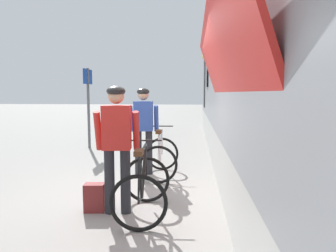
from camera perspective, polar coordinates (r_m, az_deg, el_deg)
ground_plane at (r=5.09m, az=-6.93°, el=-13.10°), size 80.00×80.00×0.00m
train_car at (r=6.47m, az=22.25°, el=8.28°), size 3.31×18.37×3.88m
cyclist_near_in_blue at (r=6.34m, az=-4.52°, el=0.51°), size 0.63×0.33×1.76m
cyclist_far_in_red at (r=4.30m, az=-9.35°, el=-2.20°), size 0.63×0.35×1.76m
bicycle_near_white at (r=6.24m, az=-1.41°, el=-5.63°), size 0.75×1.10×0.99m
bicycle_far_black at (r=4.30m, az=-4.64°, el=-11.04°), size 0.77×1.11×0.99m
backpack_on_platform at (r=4.61m, az=-13.31°, el=-12.64°), size 0.30×0.21×0.40m
platform_sign_post at (r=9.67m, az=-14.41°, el=5.63°), size 0.08×0.70×2.40m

